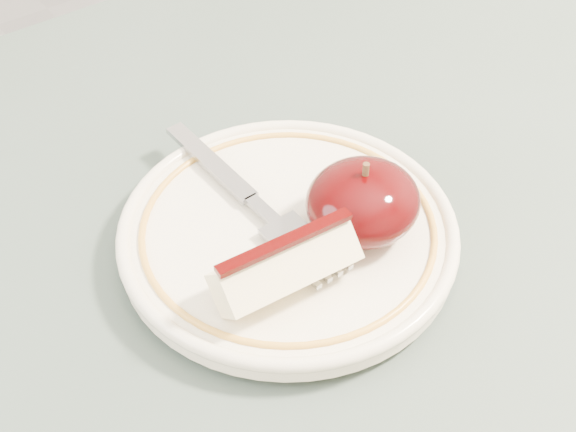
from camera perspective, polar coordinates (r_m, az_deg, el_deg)
plate at (r=0.49m, az=0.00°, el=-1.16°), size 0.21×0.21×0.02m
apple_half at (r=0.47m, az=5.35°, el=1.02°), size 0.07×0.07×0.05m
apple_wedge at (r=0.44m, az=-0.19°, el=-3.54°), size 0.09×0.04×0.04m
fork at (r=0.50m, az=-2.59°, el=1.15°), size 0.03×0.17×0.00m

